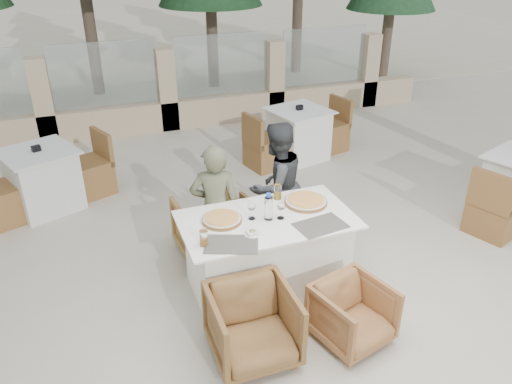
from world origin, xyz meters
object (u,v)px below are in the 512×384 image
object	(u,v)px
wine_glass_near	(281,210)
armchair_near_left	(253,325)
dining_table	(267,254)
armchair_far_right	(275,216)
armchair_near_right	(353,314)
bg_table_a	(43,180)
diner_left	(215,209)
pizza_left	(222,219)
diner_right	(276,186)
armchair_far_left	(209,226)
bg_table_b	(298,134)
wine_glass_centre	(252,210)
beer_glass_right	(278,192)
olive_dish	(252,232)
pizza_right	(306,201)
water_bottle	(269,206)
beer_glass_left	(204,238)

from	to	relation	value
wine_glass_near	armchair_near_left	size ratio (longest dim) A/B	0.27
dining_table	armchair_far_right	size ratio (longest dim) A/B	2.60
armchair_near_right	bg_table_a	bearing A→B (deg)	110.84
diner_left	pizza_left	bearing A→B (deg)	96.93
armchair_near_right	diner_right	world-z (taller)	diner_right
armchair_far_left	bg_table_b	distance (m)	2.81
bg_table_a	wine_glass_near	bearing A→B (deg)	-71.80
wine_glass_centre	bg_table_a	world-z (taller)	wine_glass_centre
beer_glass_right	olive_dish	world-z (taller)	beer_glass_right
beer_glass_right	armchair_near_left	distance (m)	1.42
armchair_near_left	diner_left	xyz separation A→B (m)	(0.08, 1.31, 0.36)
wine_glass_centre	armchair_far_right	world-z (taller)	wine_glass_centre
dining_table	armchair_far_right	xyz separation A→B (m)	(0.42, 0.80, -0.11)
dining_table	beer_glass_right	size ratio (longest dim) A/B	10.60
wine_glass_near	diner_left	size ratio (longest dim) A/B	0.14
wine_glass_near	beer_glass_right	distance (m)	0.38
armchair_near_right	diner_right	xyz separation A→B (m)	(-0.03, 1.63, 0.44)
pizza_right	diner_right	distance (m)	0.59
armchair_far_right	armchair_near_left	world-z (taller)	armchair_near_left
water_bottle	olive_dish	size ratio (longest dim) A/B	2.41
diner_left	bg_table_a	distance (m)	2.57
armchair_near_right	bg_table_b	xyz separation A→B (m)	(1.19, 3.72, 0.12)
dining_table	beer_glass_right	distance (m)	0.61
armchair_far_right	diner_left	bearing A→B (deg)	8.09
beer_glass_left	armchair_near_right	world-z (taller)	beer_glass_left
wine_glass_centre	pizza_left	bearing A→B (deg)	169.86
diner_left	dining_table	bearing A→B (deg)	138.44
wine_glass_near	diner_left	world-z (taller)	diner_left
pizza_right	diner_left	xyz separation A→B (m)	(-0.81, 0.37, -0.12)
pizza_left	bg_table_a	xyz separation A→B (m)	(-1.62, 2.35, -0.41)
armchair_near_left	bg_table_a	distance (m)	3.62
olive_dish	armchair_near_right	xyz separation A→B (m)	(0.63, -0.71, -0.53)
pizza_right	diner_left	bearing A→B (deg)	155.42
armchair_far_left	bg_table_b	world-z (taller)	bg_table_b
pizza_right	olive_dish	bearing A→B (deg)	-152.57
armchair_near_left	wine_glass_near	bearing A→B (deg)	54.84
dining_table	beer_glass_left	size ratio (longest dim) A/B	11.43
wine_glass_near	armchair_far_left	distance (m)	1.10
water_bottle	diner_right	xyz separation A→B (m)	(0.37, 0.73, -0.20)
olive_dish	bg_table_b	size ratio (longest dim) A/B	0.07
wine_glass_near	olive_dish	size ratio (longest dim) A/B	1.67
wine_glass_centre	armchair_far_right	bearing A→B (deg)	53.84
bg_table_b	wine_glass_near	bearing A→B (deg)	-131.09
armchair_far_right	armchair_near_left	bearing A→B (deg)	49.78
wine_glass_centre	diner_right	size ratio (longest dim) A/B	0.13
beer_glass_left	bg_table_b	world-z (taller)	beer_glass_left
wine_glass_near	bg_table_a	distance (m)	3.31
olive_dish	armchair_far_right	distance (m)	1.29
dining_table	bg_table_a	world-z (taller)	same
pizza_right	armchair_far_right	size ratio (longest dim) A/B	0.67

